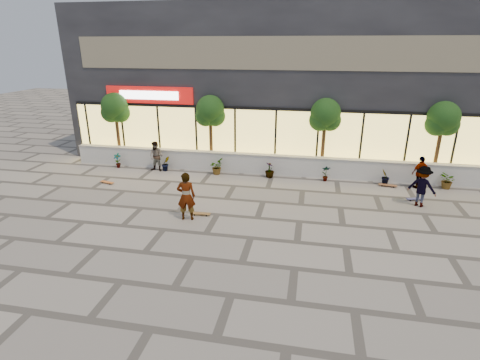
% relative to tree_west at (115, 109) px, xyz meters
% --- Properties ---
extents(ground, '(80.00, 80.00, 0.00)m').
position_rel_tree_west_xyz_m(ground, '(9.00, -7.70, -2.99)').
color(ground, '#A0978A').
rests_on(ground, ground).
extents(planter_wall, '(22.00, 0.42, 1.04)m').
position_rel_tree_west_xyz_m(planter_wall, '(9.00, -0.70, -2.46)').
color(planter_wall, white).
rests_on(planter_wall, ground).
extents(retail_building, '(24.00, 9.17, 8.50)m').
position_rel_tree_west_xyz_m(retail_building, '(9.00, 4.79, 1.26)').
color(retail_building, black).
rests_on(retail_building, ground).
extents(shrub_a, '(0.43, 0.29, 0.81)m').
position_rel_tree_west_xyz_m(shrub_a, '(0.50, -1.25, -2.58)').
color(shrub_a, '#153B12').
rests_on(shrub_a, ground).
extents(shrub_b, '(0.57, 0.57, 0.81)m').
position_rel_tree_west_xyz_m(shrub_b, '(3.30, -1.25, -2.58)').
color(shrub_b, '#153B12').
rests_on(shrub_b, ground).
extents(shrub_c, '(0.68, 0.77, 0.81)m').
position_rel_tree_west_xyz_m(shrub_c, '(6.10, -1.25, -2.58)').
color(shrub_c, '#153B12').
rests_on(shrub_c, ground).
extents(shrub_d, '(0.64, 0.64, 0.81)m').
position_rel_tree_west_xyz_m(shrub_d, '(8.90, -1.25, -2.58)').
color(shrub_d, '#153B12').
rests_on(shrub_d, ground).
extents(shrub_e, '(0.46, 0.35, 0.81)m').
position_rel_tree_west_xyz_m(shrub_e, '(11.70, -1.25, -2.58)').
color(shrub_e, '#153B12').
rests_on(shrub_e, ground).
extents(shrub_f, '(0.55, 0.57, 0.81)m').
position_rel_tree_west_xyz_m(shrub_f, '(14.50, -1.25, -2.58)').
color(shrub_f, '#153B12').
rests_on(shrub_f, ground).
extents(shrub_g, '(0.77, 0.84, 0.81)m').
position_rel_tree_west_xyz_m(shrub_g, '(17.30, -1.25, -2.58)').
color(shrub_g, '#153B12').
rests_on(shrub_g, ground).
extents(tree_west, '(1.60, 1.50, 3.92)m').
position_rel_tree_west_xyz_m(tree_west, '(0.00, 0.00, 0.00)').
color(tree_west, '#4E391C').
rests_on(tree_west, ground).
extents(tree_midwest, '(1.60, 1.50, 3.92)m').
position_rel_tree_west_xyz_m(tree_midwest, '(5.50, 0.00, 0.00)').
color(tree_midwest, '#4E391C').
rests_on(tree_midwest, ground).
extents(tree_mideast, '(1.60, 1.50, 3.92)m').
position_rel_tree_west_xyz_m(tree_mideast, '(11.50, 0.00, 0.00)').
color(tree_mideast, '#4E391C').
rests_on(tree_mideast, ground).
extents(tree_east, '(1.60, 1.50, 3.92)m').
position_rel_tree_west_xyz_m(tree_east, '(17.00, 0.00, 0.00)').
color(tree_east, '#4E391C').
rests_on(tree_east, ground).
extents(skater_center, '(0.78, 0.59, 1.92)m').
position_rel_tree_west_xyz_m(skater_center, '(6.32, -6.68, -2.02)').
color(skater_center, white).
rests_on(skater_center, ground).
extents(skater_left, '(0.85, 0.70, 1.62)m').
position_rel_tree_west_xyz_m(skater_left, '(2.86, -1.40, -2.18)').
color(skater_left, '#93885F').
rests_on(skater_left, ground).
extents(skater_right_near, '(0.99, 0.76, 1.56)m').
position_rel_tree_west_xyz_m(skater_right_near, '(16.00, -1.40, -2.20)').
color(skater_right_near, white).
rests_on(skater_right_near, ground).
extents(skater_right_far, '(1.31, 1.12, 1.75)m').
position_rel_tree_west_xyz_m(skater_right_far, '(15.54, -3.59, -2.11)').
color(skater_right_far, maroon).
rests_on(skater_right_far, ground).
extents(skateboard_center, '(0.80, 0.25, 0.10)m').
position_rel_tree_west_xyz_m(skateboard_center, '(6.74, -6.26, -2.91)').
color(skateboard_center, brown).
rests_on(skateboard_center, ground).
extents(skateboard_left, '(0.78, 0.36, 0.09)m').
position_rel_tree_west_xyz_m(skateboard_left, '(1.20, -3.67, -2.91)').
color(skateboard_left, '#BC5C23').
rests_on(skateboard_left, ground).
extents(skateboard_right_near, '(0.86, 0.33, 0.10)m').
position_rel_tree_west_xyz_m(skateboard_right_near, '(14.63, -1.50, -2.90)').
color(skateboard_right_near, brown).
rests_on(skateboard_right_near, ground).
extents(skateboard_right_far, '(0.79, 0.39, 0.09)m').
position_rel_tree_west_xyz_m(skateboard_right_far, '(15.50, -3.01, -2.91)').
color(skateboard_right_far, '#44467E').
rests_on(skateboard_right_far, ground).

